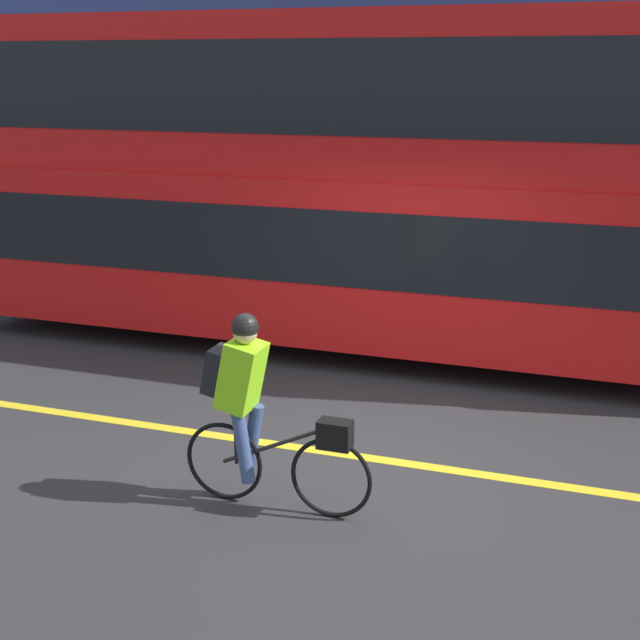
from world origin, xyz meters
TOP-DOWN VIEW (x-y plane):
  - ground_plane at (0.00, 0.00)m, footprint 80.00×80.00m
  - road_center_line at (0.00, -0.12)m, footprint 50.00×0.14m
  - sidewalk_curb at (0.00, 5.74)m, footprint 60.00×1.71m
  - building_facade at (0.00, 6.75)m, footprint 60.00×0.30m
  - bus at (-1.21, 3.10)m, footprint 9.43×2.44m
  - cyclist_on_bike at (-0.46, -1.25)m, footprint 1.58×0.32m
  - trash_bin at (-2.46, 5.66)m, footprint 0.56×0.56m
  - street_sign_post at (-3.13, 5.65)m, footprint 0.36×0.09m

SIDE VIEW (x-z plane):
  - ground_plane at x=0.00m, z-range 0.00..0.00m
  - road_center_line at x=0.00m, z-range 0.00..0.01m
  - sidewalk_curb at x=0.00m, z-range 0.00..0.10m
  - trash_bin at x=-2.46m, z-range 0.10..1.15m
  - cyclist_on_bike at x=-0.46m, z-range 0.06..1.66m
  - street_sign_post at x=-3.13m, z-range 0.25..2.47m
  - bus at x=-1.21m, z-range 0.20..4.18m
  - building_facade at x=0.00m, z-range 0.00..6.46m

